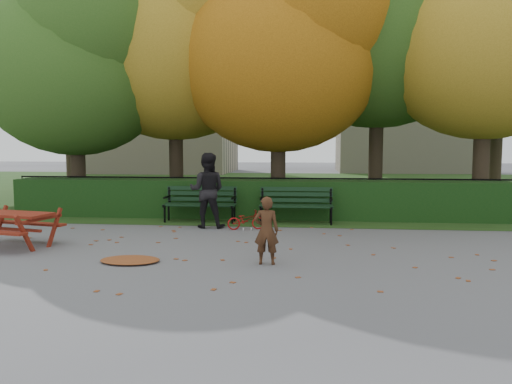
# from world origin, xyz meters

# --- Properties ---
(ground) EXTENTS (90.00, 90.00, 0.00)m
(ground) POSITION_xyz_m (0.00, 0.00, 0.00)
(ground) COLOR slate
(ground) RESTS_ON ground
(grass_strip) EXTENTS (90.00, 90.00, 0.00)m
(grass_strip) POSITION_xyz_m (0.00, 14.00, 0.01)
(grass_strip) COLOR #1F3D14
(grass_strip) RESTS_ON ground
(building_left) EXTENTS (10.00, 7.00, 15.00)m
(building_left) POSITION_xyz_m (-9.00, 26.00, 7.50)
(building_left) COLOR #B3A88B
(building_left) RESTS_ON ground
(building_right) EXTENTS (9.00, 6.00, 12.00)m
(building_right) POSITION_xyz_m (8.00, 28.00, 6.00)
(building_right) COLOR #B3A88B
(building_right) RESTS_ON ground
(hedge) EXTENTS (13.00, 0.90, 1.00)m
(hedge) POSITION_xyz_m (0.00, 4.50, 0.50)
(hedge) COLOR black
(hedge) RESTS_ON ground
(iron_fence) EXTENTS (14.00, 0.04, 1.02)m
(iron_fence) POSITION_xyz_m (0.00, 5.30, 0.54)
(iron_fence) COLOR black
(iron_fence) RESTS_ON ground
(tree_a) EXTENTS (5.88, 5.60, 7.48)m
(tree_a) POSITION_xyz_m (-5.19, 5.58, 4.52)
(tree_a) COLOR #302319
(tree_a) RESTS_ON ground
(tree_b) EXTENTS (6.72, 6.40, 8.79)m
(tree_b) POSITION_xyz_m (-2.44, 6.75, 5.40)
(tree_b) COLOR #302319
(tree_b) RESTS_ON ground
(tree_c) EXTENTS (6.30, 6.00, 8.00)m
(tree_c) POSITION_xyz_m (0.83, 5.96, 4.82)
(tree_c) COLOR #302319
(tree_c) RESTS_ON ground
(tree_d) EXTENTS (7.14, 6.80, 9.58)m
(tree_d) POSITION_xyz_m (3.88, 7.23, 5.98)
(tree_d) COLOR #302319
(tree_d) RESTS_ON ground
(tree_e) EXTENTS (6.09, 5.80, 8.16)m
(tree_e) POSITION_xyz_m (6.52, 5.77, 5.08)
(tree_e) COLOR #302319
(tree_e) RESTS_ON ground
(tree_f) EXTENTS (6.93, 6.60, 9.19)m
(tree_f) POSITION_xyz_m (-7.13, 9.24, 5.69)
(tree_f) COLOR #302319
(tree_f) RESTS_ON ground
(bench_left) EXTENTS (1.80, 0.57, 0.88)m
(bench_left) POSITION_xyz_m (-1.30, 3.70, 0.52)
(bench_left) COLOR black
(bench_left) RESTS_ON ground
(bench_right) EXTENTS (1.80, 0.57, 0.88)m
(bench_right) POSITION_xyz_m (1.10, 3.70, 0.52)
(bench_right) COLOR black
(bench_right) RESTS_ON ground
(picnic_table) EXTENTS (1.75, 1.52, 0.75)m
(picnic_table) POSITION_xyz_m (-4.20, 0.25, 0.51)
(picnic_table) COLOR maroon
(picnic_table) RESTS_ON ground
(leaf_pile) EXTENTS (1.13, 0.91, 0.07)m
(leaf_pile) POSITION_xyz_m (-1.53, -0.70, 0.03)
(leaf_pile) COLOR maroon
(leaf_pile) RESTS_ON ground
(leaf_scatter) EXTENTS (9.00, 5.70, 0.01)m
(leaf_scatter) POSITION_xyz_m (0.00, 0.30, 0.01)
(leaf_scatter) COLOR maroon
(leaf_scatter) RESTS_ON ground
(child) EXTENTS (0.41, 0.27, 1.11)m
(child) POSITION_xyz_m (0.72, -0.61, 0.55)
(child) COLOR #432615
(child) RESTS_ON ground
(adult) EXTENTS (0.85, 0.67, 1.75)m
(adult) POSITION_xyz_m (-0.95, 2.82, 0.87)
(adult) COLOR black
(adult) RESTS_ON ground
(bicycle) EXTENTS (0.90, 0.52, 0.45)m
(bicycle) POSITION_xyz_m (-0.01, 2.63, 0.22)
(bicycle) COLOR #9A0E0F
(bicycle) RESTS_ON ground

